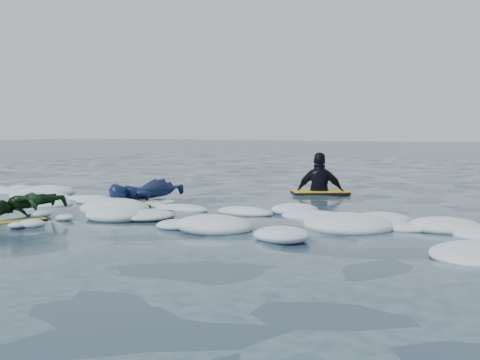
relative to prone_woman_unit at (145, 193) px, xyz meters
name	(u,v)px	position (x,y,z in m)	size (l,w,h in m)	color
ground	(127,223)	(1.03, -1.65, -0.23)	(120.00, 120.00, 0.00)	#1A293E
foam_band	(171,214)	(1.03, -0.62, -0.23)	(12.00, 3.10, 0.30)	white
prone_woman_unit	(145,193)	(0.00, 0.00, 0.00)	(1.03, 1.74, 0.44)	black
prone_child_unit	(29,207)	(-0.28, -2.30, -0.02)	(0.73, 1.18, 0.41)	black
waiting_rider_unit	(320,194)	(1.96, 3.22, -0.21)	(1.31, 1.18, 1.73)	black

